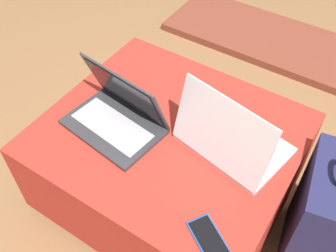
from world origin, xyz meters
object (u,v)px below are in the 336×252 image
object	(u,v)px
laptop_near	(117,115)
cell_phone	(208,238)
laptop_far	(230,139)
backpack	(318,219)

from	to	relation	value
laptop_near	cell_phone	xyz separation A→B (m)	(0.48, -0.21, -0.04)
laptop_far	laptop_near	bearing A→B (deg)	27.52
laptop_near	laptop_far	distance (m)	0.40
backpack	cell_phone	bearing A→B (deg)	134.10
backpack	laptop_near	bearing A→B (deg)	90.31
laptop_near	laptop_far	xyz separation A→B (m)	(0.38, 0.11, 0.00)
cell_phone	backpack	bearing A→B (deg)	176.21
laptop_near	cell_phone	bearing A→B (deg)	-16.31
cell_phone	backpack	world-z (taller)	backpack
laptop_far	cell_phone	distance (m)	0.34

